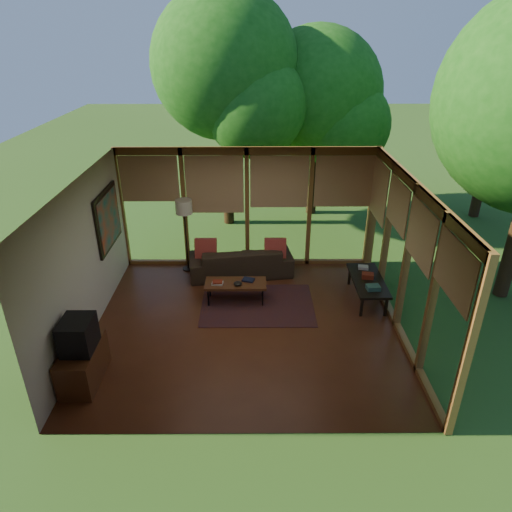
{
  "coord_description": "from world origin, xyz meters",
  "views": [
    {
      "loc": [
        0.14,
        -6.93,
        4.87
      ],
      "look_at": [
        0.18,
        0.7,
        1.08
      ],
      "focal_mm": 32.0,
      "sensor_mm": 36.0,
      "label": 1
    }
  ],
  "objects_px": {
    "media_cabinet": "(83,364)",
    "floor_lamp": "(184,211)",
    "television": "(78,335)",
    "coffee_table": "(236,284)",
    "side_console": "(368,281)",
    "sofa": "(241,260)"
  },
  "relations": [
    {
      "from": "sofa",
      "to": "floor_lamp",
      "type": "distance_m",
      "value": 1.63
    },
    {
      "from": "floor_lamp",
      "to": "side_console",
      "type": "relative_size",
      "value": 1.18
    },
    {
      "from": "television",
      "to": "coffee_table",
      "type": "height_order",
      "value": "television"
    },
    {
      "from": "coffee_table",
      "to": "television",
      "type": "bearing_deg",
      "value": -134.5
    },
    {
      "from": "media_cabinet",
      "to": "coffee_table",
      "type": "bearing_deg",
      "value": 45.24
    },
    {
      "from": "television",
      "to": "side_console",
      "type": "relative_size",
      "value": 0.39
    },
    {
      "from": "sofa",
      "to": "media_cabinet",
      "type": "bearing_deg",
      "value": 47.8
    },
    {
      "from": "media_cabinet",
      "to": "floor_lamp",
      "type": "xyz_separation_m",
      "value": [
        1.13,
        3.64,
        1.11
      ]
    },
    {
      "from": "media_cabinet",
      "to": "coffee_table",
      "type": "xyz_separation_m",
      "value": [
        2.25,
        2.27,
        0.09
      ]
    },
    {
      "from": "coffee_table",
      "to": "side_console",
      "type": "relative_size",
      "value": 0.86
    },
    {
      "from": "media_cabinet",
      "to": "floor_lamp",
      "type": "bearing_deg",
      "value": 72.79
    },
    {
      "from": "sofa",
      "to": "coffee_table",
      "type": "height_order",
      "value": "sofa"
    },
    {
      "from": "television",
      "to": "side_console",
      "type": "height_order",
      "value": "television"
    },
    {
      "from": "coffee_table",
      "to": "floor_lamp",
      "type": "bearing_deg",
      "value": 129.42
    },
    {
      "from": "television",
      "to": "floor_lamp",
      "type": "distance_m",
      "value": 3.85
    },
    {
      "from": "media_cabinet",
      "to": "side_console",
      "type": "xyz_separation_m",
      "value": [
        4.87,
        2.34,
        0.11
      ]
    },
    {
      "from": "floor_lamp",
      "to": "side_console",
      "type": "height_order",
      "value": "floor_lamp"
    },
    {
      "from": "media_cabinet",
      "to": "floor_lamp",
      "type": "distance_m",
      "value": 3.97
    },
    {
      "from": "coffee_table",
      "to": "side_console",
      "type": "height_order",
      "value": "side_console"
    },
    {
      "from": "television",
      "to": "floor_lamp",
      "type": "relative_size",
      "value": 0.33
    },
    {
      "from": "sofa",
      "to": "floor_lamp",
      "type": "xyz_separation_m",
      "value": [
        -1.2,
        0.21,
        1.08
      ]
    },
    {
      "from": "sofa",
      "to": "coffee_table",
      "type": "relative_size",
      "value": 1.86
    }
  ]
}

